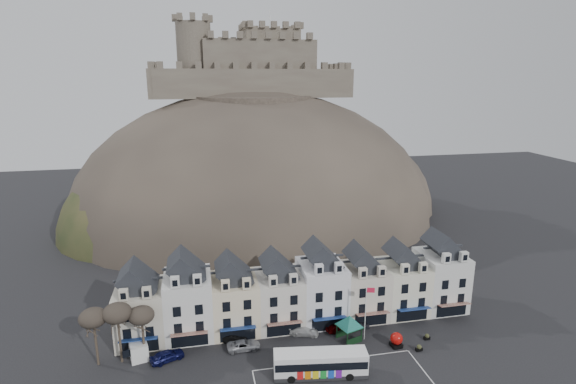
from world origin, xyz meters
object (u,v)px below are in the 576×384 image
(flagpole, at_px, (366,309))
(car_white, at_px, (304,331))
(bus, at_px, (320,362))
(car_maroon, at_px, (337,327))
(car_navy, at_px, (167,356))
(car_silver, at_px, (244,345))
(car_black, at_px, (234,339))
(bus_shelter, at_px, (349,321))
(white_van, at_px, (137,346))
(red_buoy, at_px, (396,340))
(car_charcoal, at_px, (356,326))

(flagpole, bearing_deg, car_white, 161.16)
(bus, bearing_deg, car_maroon, 68.84)
(flagpole, bearing_deg, car_navy, 178.85)
(bus, height_order, car_silver, bus)
(car_navy, bearing_deg, car_maroon, -106.83)
(car_black, relative_size, car_silver, 0.81)
(bus_shelter, distance_m, white_van, 30.01)
(car_silver, xyz_separation_m, car_white, (9.19, 1.82, -0.01))
(car_black, bearing_deg, bus, -112.45)
(flagpole, distance_m, car_maroon, 6.15)
(bus_shelter, distance_m, car_navy, 25.83)
(white_van, bearing_deg, red_buoy, -23.28)
(flagpole, bearing_deg, bus, -142.90)
(bus_shelter, relative_size, car_silver, 1.28)
(car_navy, relative_size, car_white, 1.04)
(car_navy, bearing_deg, white_van, 36.24)
(car_navy, xyz_separation_m, car_black, (9.20, 2.50, -0.16))
(car_navy, bearing_deg, car_charcoal, -107.98)
(red_buoy, relative_size, car_maroon, 0.61)
(red_buoy, distance_m, white_van, 36.32)
(bus_shelter, relative_size, car_white, 1.34)
(red_buoy, distance_m, car_navy, 31.93)
(bus_shelter, height_order, white_van, bus_shelter)
(car_charcoal, bearing_deg, bus_shelter, 133.94)
(red_buoy, height_order, white_van, white_van)
(bus_shelter, xyz_separation_m, car_white, (-6.13, 2.59, -2.41))
(bus_shelter, bearing_deg, car_maroon, 90.87)
(car_white, bearing_deg, car_charcoal, -73.00)
(bus, height_order, white_van, bus)
(car_white, bearing_deg, car_black, 107.36)
(white_van, bearing_deg, bus, -36.34)
(bus, xyz_separation_m, car_silver, (-9.05, 7.60, -1.22))
(bus, distance_m, car_silver, 11.88)
(car_silver, height_order, car_maroon, car_silver)
(car_charcoal, bearing_deg, car_black, 83.25)
(flagpole, distance_m, car_white, 9.92)
(bus, bearing_deg, car_navy, 168.11)
(flagpole, relative_size, car_white, 1.95)
(red_buoy, relative_size, car_navy, 0.48)
(car_black, distance_m, car_silver, 2.33)
(car_white, height_order, car_charcoal, car_charcoal)
(bus, relative_size, flagpole, 1.44)
(flagpole, xyz_separation_m, car_white, (-8.49, 2.90, -4.23))
(car_navy, bearing_deg, car_white, -105.62)
(car_charcoal, bearing_deg, car_navy, 88.76)
(white_van, bearing_deg, bus_shelter, -19.48)
(car_charcoal, bearing_deg, white_van, 83.70)
(white_van, relative_size, car_navy, 1.22)
(bus_shelter, distance_m, car_maroon, 3.74)
(white_van, distance_m, car_white, 23.71)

